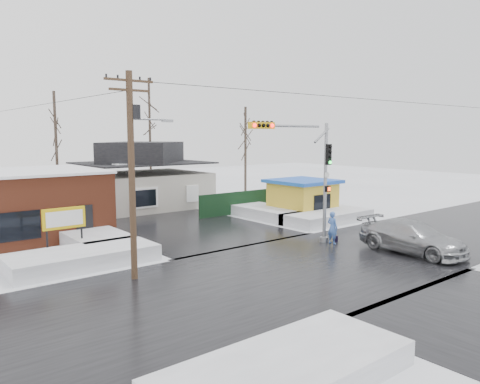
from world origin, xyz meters
TOP-DOWN VIEW (x-y plane):
  - ground at (0.00, 0.00)m, footprint 120.00×120.00m
  - road_ns at (0.00, 0.00)m, footprint 10.00×120.00m
  - road_ew at (0.00, 0.00)m, footprint 120.00×10.00m
  - snowbank_nw at (-9.00, 7.00)m, footprint 7.00×3.00m
  - snowbank_ne at (9.00, 7.00)m, footprint 7.00×3.00m
  - snowbank_sw at (-9.00, -7.00)m, footprint 7.00×3.00m
  - snowbank_nside_w at (-7.00, 12.00)m, footprint 3.00×8.00m
  - snowbank_nside_e at (7.00, 12.00)m, footprint 3.00×8.00m
  - traffic_signal at (2.43, 2.97)m, footprint 6.05×0.68m
  - utility_pole at (-7.93, 3.50)m, footprint 3.15×0.44m
  - marquee_sign at (-9.00, 9.49)m, footprint 2.20×0.21m
  - house at (2.00, 22.00)m, footprint 10.40×8.40m
  - kiosk at (9.50, 9.99)m, footprint 4.60×4.60m
  - fence at (6.50, 14.00)m, footprint 8.00×0.12m
  - tree_far_left at (-4.00, 26.00)m, footprint 3.00×3.00m
  - tree_far_mid at (6.00, 28.00)m, footprint 3.00×3.00m
  - tree_far_right at (12.00, 20.00)m, footprint 3.00×3.00m
  - pedestrian at (4.00, 2.38)m, footprint 0.46×0.70m
  - car at (5.70, -1.69)m, footprint 2.56×5.97m
  - shopping_bag at (4.49, 2.54)m, footprint 0.30×0.18m

SIDE VIEW (x-z plane):
  - ground at x=0.00m, z-range 0.00..0.00m
  - road_ns at x=0.00m, z-range 0.00..0.02m
  - road_ew at x=0.00m, z-range 0.00..0.02m
  - shopping_bag at x=4.49m, z-range 0.00..0.35m
  - snowbank_sw at x=-9.00m, z-range 0.00..0.70m
  - snowbank_nw at x=-9.00m, z-range 0.00..0.80m
  - snowbank_ne at x=9.00m, z-range 0.00..0.80m
  - snowbank_nside_w at x=-7.00m, z-range 0.00..0.80m
  - snowbank_nside_e at x=7.00m, z-range 0.00..0.80m
  - car at x=5.70m, z-range 0.00..1.71m
  - fence at x=6.50m, z-range 0.00..1.80m
  - pedestrian at x=4.00m, z-range 0.00..1.90m
  - kiosk at x=9.50m, z-range 0.03..2.90m
  - marquee_sign at x=-9.00m, z-range 0.65..3.20m
  - house at x=2.00m, z-range -0.26..5.50m
  - traffic_signal at x=2.43m, z-range 1.04..8.04m
  - utility_pole at x=-7.93m, z-range 0.61..9.61m
  - tree_far_right at x=12.00m, z-range 2.66..11.66m
  - tree_far_left at x=-4.00m, z-range 2.95..12.95m
  - tree_far_mid at x=6.00m, z-range 3.54..15.54m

